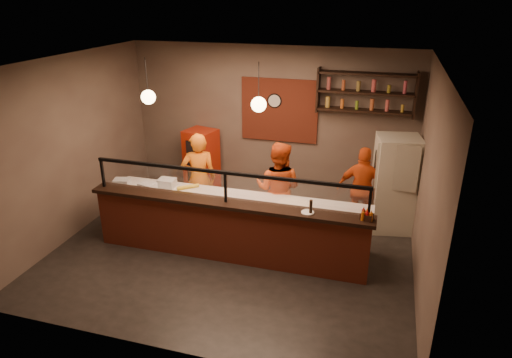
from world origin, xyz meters
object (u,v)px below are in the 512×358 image
(cook_left, at_px, (199,179))
(pizza_dough, at_px, (294,204))
(cook_right, at_px, (363,190))
(wall_clock, at_px, (275,101))
(pepper_mill, at_px, (311,207))
(red_cooler, at_px, (202,162))
(fridge, at_px, (394,184))
(cook_mid, at_px, (278,189))
(condiment_caddy, at_px, (367,217))

(cook_left, relative_size, pizza_dough, 3.24)
(pizza_dough, bearing_deg, cook_right, 47.93)
(wall_clock, distance_m, pizza_dough, 2.69)
(cook_right, bearing_deg, pepper_mill, 71.48)
(pepper_mill, bearing_deg, pizza_dough, 123.74)
(cook_right, height_order, pepper_mill, cook_right)
(cook_right, xyz_separation_m, red_cooler, (-3.49, 0.76, -0.09))
(cook_left, height_order, fridge, fridge)
(fridge, bearing_deg, pepper_mill, -132.66)
(cook_mid, bearing_deg, fridge, -154.65)
(cook_left, bearing_deg, condiment_caddy, 135.41)
(red_cooler, height_order, pizza_dough, red_cooler)
(condiment_caddy, xyz_separation_m, pepper_mill, (-0.83, -0.03, 0.06))
(condiment_caddy, height_order, pepper_mill, pepper_mill)
(wall_clock, height_order, cook_right, wall_clock)
(cook_mid, xyz_separation_m, pepper_mill, (0.78, -1.15, 0.29))
(cook_right, relative_size, red_cooler, 1.12)
(wall_clock, relative_size, condiment_caddy, 1.74)
(fridge, relative_size, red_cooler, 1.25)
(wall_clock, distance_m, red_cooler, 2.10)
(fridge, xyz_separation_m, pepper_mill, (-1.23, -1.93, 0.27))
(condiment_caddy, bearing_deg, red_cooler, 146.08)
(pepper_mill, bearing_deg, cook_mid, 123.96)
(fridge, xyz_separation_m, pizza_dough, (-1.60, -1.37, 0.01))
(wall_clock, distance_m, pepper_mill, 3.21)
(fridge, bearing_deg, cook_mid, -169.01)
(cook_left, bearing_deg, cook_mid, 154.38)
(wall_clock, bearing_deg, cook_left, -123.09)
(cook_right, bearing_deg, pizza_dough, 50.93)
(cook_mid, height_order, fridge, fridge)
(cook_left, relative_size, red_cooler, 1.25)
(pizza_dough, distance_m, pepper_mill, 0.72)
(wall_clock, bearing_deg, fridge, -19.15)
(fridge, bearing_deg, red_cooler, 162.06)
(fridge, distance_m, red_cooler, 4.09)
(cook_left, relative_size, cook_right, 1.11)
(red_cooler, bearing_deg, pepper_mill, -27.14)
(cook_left, bearing_deg, wall_clock, -147.69)
(wall_clock, bearing_deg, pizza_dough, -68.13)
(red_cooler, xyz_separation_m, pepper_mill, (2.81, -2.48, 0.45))
(fridge, relative_size, condiment_caddy, 10.40)
(fridge, bearing_deg, cook_left, -178.23)
(wall_clock, xyz_separation_m, condiment_caddy, (2.10, -2.76, -0.99))
(condiment_caddy, bearing_deg, cook_mid, 145.13)
(fridge, xyz_separation_m, condiment_caddy, (-0.40, -1.89, 0.21))
(cook_left, relative_size, cook_mid, 1.01)
(red_cooler, relative_size, pepper_mill, 6.48)
(cook_left, height_order, cook_right, cook_left)
(cook_right, xyz_separation_m, pepper_mill, (-0.68, -1.72, 0.36))
(cook_right, bearing_deg, cook_left, 13.29)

